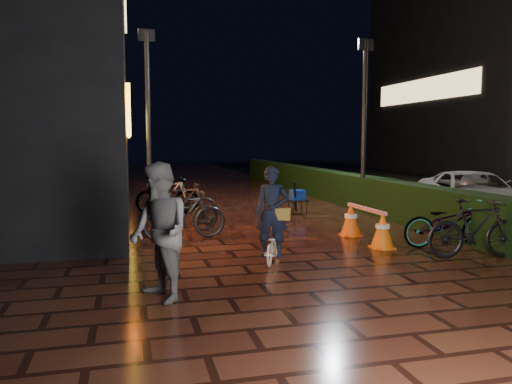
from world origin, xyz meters
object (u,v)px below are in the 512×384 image
object	(u,v)px
cyclist	(272,227)
van	(472,195)
cart_assembly	(297,196)
bystander_person	(159,232)
traffic_barrier	(366,224)

from	to	relation	value
cyclist	van	bearing A→B (deg)	27.00
cart_assembly	bystander_person	bearing A→B (deg)	-121.76
cart_assembly	van	bearing A→B (deg)	-24.16
cyclist	cart_assembly	xyz separation A→B (m)	(2.23, 5.18, -0.11)
cyclist	traffic_barrier	xyz separation A→B (m)	(2.34, 1.21, -0.25)
van	traffic_barrier	bearing A→B (deg)	-134.55
traffic_barrier	cyclist	bearing A→B (deg)	-152.58
cyclist	traffic_barrier	world-z (taller)	cyclist
van	cart_assembly	size ratio (longest dim) A/B	4.57
bystander_person	van	distance (m)	9.74
traffic_barrier	cart_assembly	xyz separation A→B (m)	(-0.10, 3.97, 0.14)
bystander_person	cyclist	distance (m)	2.55
bystander_person	cart_assembly	world-z (taller)	bystander_person
van	cyclist	world-z (taller)	cyclist
bystander_person	traffic_barrier	size ratio (longest dim) A/B	1.01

